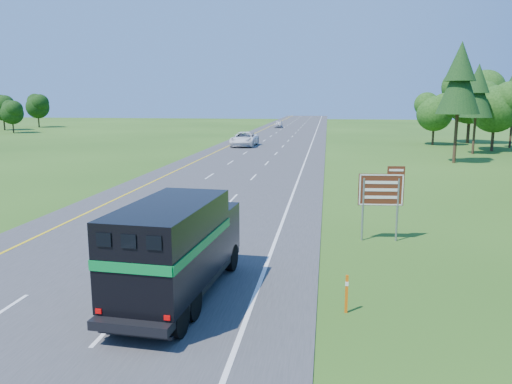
{
  "coord_description": "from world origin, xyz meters",
  "views": [
    {
      "loc": [
        7.68,
        -10.56,
        6.3
      ],
      "look_at": [
        4.06,
        14.85,
        1.49
      ],
      "focal_mm": 35.0,
      "sensor_mm": 36.0,
      "label": 1
    }
  ],
  "objects_px": {
    "white_suv": "(244,139)",
    "far_car": "(278,124)",
    "horse_truck": "(177,247)",
    "exit_sign": "(382,193)"
  },
  "relations": [
    {
      "from": "white_suv",
      "to": "far_car",
      "type": "height_order",
      "value": "white_suv"
    },
    {
      "from": "horse_truck",
      "to": "exit_sign",
      "type": "height_order",
      "value": "exit_sign"
    },
    {
      "from": "horse_truck",
      "to": "far_car",
      "type": "relative_size",
      "value": 1.73
    },
    {
      "from": "white_suv",
      "to": "horse_truck",
      "type": "bearing_deg",
      "value": -82.43
    },
    {
      "from": "horse_truck",
      "to": "far_car",
      "type": "height_order",
      "value": "horse_truck"
    },
    {
      "from": "white_suv",
      "to": "exit_sign",
      "type": "xyz_separation_m",
      "value": [
        13.47,
        -43.78,
        1.22
      ]
    },
    {
      "from": "white_suv",
      "to": "far_car",
      "type": "xyz_separation_m",
      "value": [
        0.23,
        44.65,
        -0.22
      ]
    },
    {
      "from": "far_car",
      "to": "white_suv",
      "type": "bearing_deg",
      "value": -93.0
    },
    {
      "from": "far_car",
      "to": "exit_sign",
      "type": "height_order",
      "value": "exit_sign"
    },
    {
      "from": "white_suv",
      "to": "far_car",
      "type": "relative_size",
      "value": 1.6
    }
  ]
}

